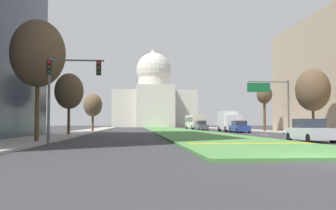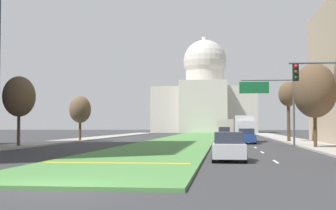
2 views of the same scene
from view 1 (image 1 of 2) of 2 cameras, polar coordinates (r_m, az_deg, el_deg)
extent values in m
plane|color=#333335|center=(74.63, 0.11, -3.76)|extent=(272.08, 272.08, 0.00)
cube|color=#4C8442|center=(68.48, 0.57, -3.79)|extent=(8.18, 111.31, 0.14)
cube|color=gold|center=(22.35, 12.23, -5.66)|extent=(7.36, 0.50, 0.04)
cube|color=silver|center=(37.69, 18.04, -4.61)|extent=(0.16, 2.40, 0.01)
cube|color=silver|center=(44.66, 14.29, -4.35)|extent=(0.16, 2.40, 0.01)
cube|color=silver|center=(55.73, 10.36, -4.05)|extent=(0.16, 2.40, 0.01)
cube|color=silver|center=(61.39, 8.92, -3.94)|extent=(0.16, 2.40, 0.01)
cube|color=#9E9991|center=(62.44, -11.92, -3.83)|extent=(4.00, 111.31, 0.15)
cube|color=#9E9991|center=(65.34, 13.56, -3.76)|extent=(4.00, 111.31, 0.15)
cube|color=beige|center=(136.42, -2.18, -0.65)|extent=(28.65, 21.40, 12.58)
cube|color=beige|center=(123.77, -1.89, -0.15)|extent=(12.60, 4.00, 13.83)
cylinder|color=beige|center=(137.06, -2.17, 3.18)|extent=(11.01, 11.01, 5.74)
sphere|color=beige|center=(137.67, -2.17, 5.27)|extent=(12.48, 12.48, 12.48)
cylinder|color=beige|center=(138.56, -2.16, 7.57)|extent=(1.80, 1.80, 3.00)
cylinder|color=#515456|center=(23.36, -17.44, 0.52)|extent=(0.16, 0.16, 5.20)
cube|color=black|center=(23.55, -17.37, 5.39)|extent=(0.28, 0.24, 0.84)
sphere|color=red|center=(23.46, -17.43, 6.11)|extent=(0.18, 0.18, 0.18)
sphere|color=#4C380F|center=(23.41, -17.44, 5.43)|extent=(0.18, 0.18, 0.18)
sphere|color=#0F4219|center=(23.38, -17.45, 4.76)|extent=(0.18, 0.18, 0.18)
cylinder|color=#515456|center=(23.33, -13.49, 6.53)|extent=(3.20, 0.10, 0.10)
cube|color=black|center=(23.10, -10.34, 5.46)|extent=(0.28, 0.24, 0.84)
sphere|color=red|center=(23.01, -10.37, 6.20)|extent=(0.18, 0.18, 0.18)
sphere|color=#4C380F|center=(22.97, -10.38, 5.51)|extent=(0.18, 0.18, 0.18)
sphere|color=#0F4219|center=(22.93, -10.38, 4.82)|extent=(0.18, 0.18, 0.18)
cylinder|color=#515456|center=(47.99, 17.61, -0.31)|extent=(0.20, 0.20, 6.50)
cylinder|color=#515456|center=(47.33, 14.81, 3.39)|extent=(4.90, 0.12, 0.12)
cube|color=#146033|center=(46.81, 13.43, 2.58)|extent=(2.80, 0.08, 1.10)
cylinder|color=#4C3823|center=(26.39, -19.03, -0.23)|extent=(0.28, 0.28, 4.82)
ellipsoid|color=brown|center=(26.77, -18.91, 7.34)|extent=(3.57, 3.57, 4.47)
cylinder|color=#4C3823|center=(40.92, -14.66, -1.89)|extent=(0.29, 0.29, 3.74)
ellipsoid|color=brown|center=(41.05, -14.61, 2.03)|extent=(2.99, 2.99, 3.74)
cylinder|color=#4C3823|center=(45.02, 20.94, -1.80)|extent=(0.30, 0.30, 3.83)
ellipsoid|color=brown|center=(45.16, 20.87, 2.13)|extent=(3.77, 3.77, 4.71)
cylinder|color=#4C3823|center=(57.65, -11.23, -2.43)|extent=(0.33, 0.33, 3.17)
ellipsoid|color=brown|center=(57.71, -11.20, 0.01)|extent=(2.76, 2.76, 3.45)
cylinder|color=#4C3823|center=(59.04, 14.29, -1.53)|extent=(0.39, 0.39, 4.97)
ellipsoid|color=brown|center=(59.19, 14.25, 1.58)|extent=(2.31, 2.31, 2.89)
cube|color=#BCBCC1|center=(28.24, 20.50, -4.02)|extent=(1.82, 4.11, 0.78)
cube|color=#282D38|center=(28.38, 20.34, -2.59)|extent=(1.59, 1.97, 0.63)
cylinder|color=black|center=(27.19, 23.54, -4.62)|extent=(0.22, 0.64, 0.64)
cylinder|color=black|center=(26.45, 20.40, -4.74)|extent=(0.22, 0.64, 0.64)
cylinder|color=black|center=(30.05, 20.61, -4.48)|extent=(0.22, 0.64, 0.64)
cylinder|color=black|center=(29.37, 17.70, -4.57)|extent=(0.22, 0.64, 0.64)
cube|color=navy|center=(53.18, 10.69, -3.45)|extent=(1.86, 4.49, 0.79)
cube|color=#282D38|center=(53.35, 10.63, -2.68)|extent=(1.63, 2.16, 0.65)
cylinder|color=black|center=(51.70, 12.12, -3.79)|extent=(0.22, 0.64, 0.64)
cylinder|color=black|center=(51.23, 10.31, -3.82)|extent=(0.22, 0.64, 0.64)
cylinder|color=black|center=(55.14, 11.04, -3.73)|extent=(0.22, 0.64, 0.64)
cylinder|color=black|center=(54.70, 9.33, -3.75)|extent=(0.22, 0.64, 0.64)
cube|color=#4C5156|center=(69.10, 4.98, -3.29)|extent=(1.99, 4.42, 0.86)
cube|color=#282D38|center=(69.27, 4.95, -2.64)|extent=(1.65, 2.16, 0.70)
cylinder|color=black|center=(67.62, 5.97, -3.57)|extent=(0.25, 0.65, 0.64)
cylinder|color=black|center=(67.25, 4.65, -3.59)|extent=(0.25, 0.65, 0.64)
cylinder|color=black|center=(70.96, 5.30, -3.54)|extent=(0.25, 0.65, 0.64)
cylinder|color=black|center=(70.60, 4.04, -3.55)|extent=(0.25, 0.65, 0.64)
cube|color=silver|center=(57.11, 9.70, -2.57)|extent=(2.30, 2.00, 2.20)
cube|color=#B2B2B7|center=(60.21, 8.93, -2.25)|extent=(2.30, 4.40, 2.80)
cylinder|color=black|center=(57.39, 10.73, -3.56)|extent=(0.30, 0.90, 0.90)
cylinder|color=black|center=(56.86, 8.69, -3.59)|extent=(0.30, 0.90, 0.90)
cylinder|color=black|center=(61.54, 9.65, -3.51)|extent=(0.30, 0.90, 0.90)
cylinder|color=black|center=(61.05, 7.73, -3.53)|extent=(0.30, 0.90, 0.90)
cube|color=beige|center=(77.48, 4.05, -2.45)|extent=(2.50, 11.00, 2.50)
cube|color=#232833|center=(77.49, 4.05, -2.20)|extent=(2.52, 10.12, 0.90)
cylinder|color=black|center=(73.44, 5.47, -3.37)|extent=(0.32, 1.00, 1.00)
cylinder|color=black|center=(73.06, 3.69, -3.38)|extent=(0.32, 1.00, 1.00)
cylinder|color=black|center=(81.52, 4.43, -3.31)|extent=(0.32, 1.00, 1.00)
cylinder|color=black|center=(81.18, 2.82, -3.32)|extent=(0.32, 1.00, 1.00)
camera|label=2|loc=(11.96, 93.40, 3.49)|focal=51.16mm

